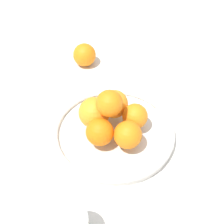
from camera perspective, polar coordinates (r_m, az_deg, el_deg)
The scene contains 4 objects.
ground_plane at distance 0.83m, azimuth 0.00°, elevation -4.36°, with size 4.00×4.00×0.00m, color silver.
fruit_bowl at distance 0.81m, azimuth 0.00°, elevation -3.73°, with size 0.32×0.32×0.03m.
orange_pile at distance 0.78m, azimuth -0.44°, elevation -0.75°, with size 0.17×0.18×0.12m.
stray_orange at distance 1.04m, azimuth -5.33°, elevation 10.36°, with size 0.07×0.07×0.07m, color orange.
Camera 1 is at (0.53, 0.00, 0.63)m, focal length 50.00 mm.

